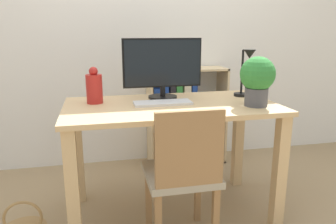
# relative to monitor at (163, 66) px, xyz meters

# --- Properties ---
(ground_plane) EXTENTS (10.00, 10.00, 0.00)m
(ground_plane) POSITION_rel_monitor_xyz_m (0.02, -0.20, -0.99)
(ground_plane) COLOR #997F5B
(wall_back) EXTENTS (8.00, 0.05, 2.60)m
(wall_back) POSITION_rel_monitor_xyz_m (0.02, 0.84, 0.31)
(wall_back) COLOR silver
(wall_back) RESTS_ON ground_plane
(desk) EXTENTS (1.34, 0.72, 0.77)m
(desk) POSITION_rel_monitor_xyz_m (0.02, -0.20, -0.37)
(desk) COLOR tan
(desk) RESTS_ON ground_plane
(monitor) EXTENTS (0.54, 0.20, 0.41)m
(monitor) POSITION_rel_monitor_xyz_m (0.00, 0.00, 0.00)
(monitor) COLOR black
(monitor) RESTS_ON desk
(keyboard) EXTENTS (0.37, 0.14, 0.02)m
(keyboard) POSITION_rel_monitor_xyz_m (-0.04, -0.19, -0.22)
(keyboard) COLOR silver
(keyboard) RESTS_ON desk
(vase) EXTENTS (0.10, 0.10, 0.23)m
(vase) POSITION_rel_monitor_xyz_m (-0.46, -0.06, -0.12)
(vase) COLOR #B2231E
(vase) RESTS_ON desk
(desk_lamp) EXTENTS (0.10, 0.19, 0.33)m
(desk_lamp) POSITION_rel_monitor_xyz_m (0.56, -0.11, -0.02)
(desk_lamp) COLOR black
(desk_lamp) RESTS_ON desk
(potted_plant) EXTENTS (0.21, 0.21, 0.31)m
(potted_plant) POSITION_rel_monitor_xyz_m (0.52, -0.36, -0.05)
(potted_plant) COLOR #4C4C51
(potted_plant) RESTS_ON desk
(chair) EXTENTS (0.40, 0.40, 0.84)m
(chair) POSITION_rel_monitor_xyz_m (0.00, -0.55, -0.53)
(chair) COLOR #9E937F
(chair) RESTS_ON ground_plane
(bookshelf) EXTENTS (0.71, 0.28, 0.89)m
(bookshelf) POSITION_rel_monitor_xyz_m (0.27, 0.66, -0.55)
(bookshelf) COLOR #D8BC8C
(bookshelf) RESTS_ON ground_plane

